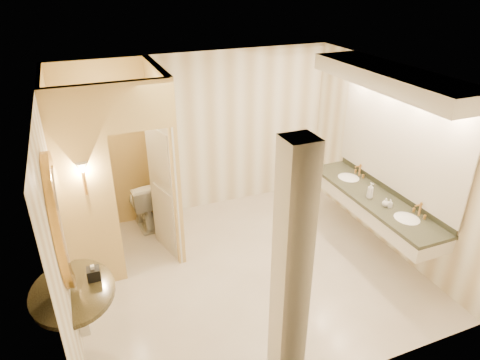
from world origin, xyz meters
The scene contains 16 objects.
floor centered at (0.00, 0.00, 0.00)m, with size 4.50×4.50×0.00m, color beige.
ceiling centered at (0.00, 0.00, 2.70)m, with size 4.50×4.50×0.00m, color silver.
wall_back centered at (0.00, 2.00, 1.35)m, with size 4.50×0.02×2.70m, color white.
wall_front centered at (0.00, -2.00, 1.35)m, with size 4.50×0.02×2.70m, color white.
wall_left centered at (-2.25, 0.00, 1.35)m, with size 0.02×4.00×2.70m, color white.
wall_right centered at (2.25, 0.00, 1.35)m, with size 0.02×4.00×2.70m, color white.
toilet_closet centered at (-1.12, 0.97, 1.39)m, with size 1.50×1.55×2.70m.
wall_sconce centered at (-1.93, 0.43, 1.73)m, with size 0.14×0.14×0.42m.
vanity centered at (1.98, -0.15, 1.63)m, with size 0.75×2.63×2.09m.
console_shelf centered at (-2.21, -0.63, 1.35)m, with size 1.07×1.07×1.98m.
pillar centered at (-0.34, -1.80, 1.35)m, with size 0.27×0.27×2.70m, color beige.
tissue_box centered at (-2.00, -0.53, 0.94)m, with size 0.13×0.13×0.13m, color black.
toilet centered at (-1.10, 1.75, 0.42)m, with size 0.47×0.82×0.83m, color white.
soap_bottle_a centered at (1.93, -0.49, 0.94)m, with size 0.05×0.06×0.12m, color beige.
soap_bottle_b centered at (1.89, -0.44, 0.94)m, with size 0.10×0.10×0.12m, color silver.
soap_bottle_c centered at (1.84, -0.16, 0.99)m, with size 0.09×0.09×0.24m, color #C6B28C.
Camera 1 is at (-1.91, -4.46, 3.87)m, focal length 32.00 mm.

